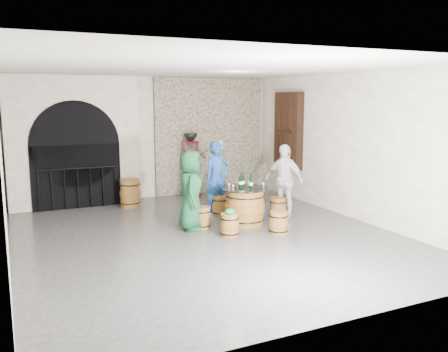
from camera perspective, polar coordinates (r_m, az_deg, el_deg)
name	(u,v)px	position (r m, az deg, el deg)	size (l,w,h in m)	color
ground	(206,236)	(9.31, -2.16, -7.20)	(8.00, 8.00, 0.00)	#313134
wall_back	(147,138)	(12.74, -9.28, 4.53)	(8.00, 8.00, 0.00)	silver
wall_front	(343,192)	(5.56, 14.08, -1.90)	(8.00, 8.00, 0.00)	silver
wall_left	(2,165)	(8.28, -25.13, 1.15)	(8.00, 8.00, 0.00)	silver
wall_right	(352,146)	(10.82, 15.13, 3.47)	(8.00, 8.00, 0.00)	silver
ceiling	(205,68)	(8.93, -2.29, 12.87)	(8.00, 8.00, 0.00)	beige
stone_facing_panel	(210,136)	(13.29, -1.70, 4.85)	(3.20, 0.12, 3.18)	#9F947F
arched_opening	(74,142)	(12.10, -17.63, 3.87)	(3.10, 0.60, 3.19)	silver
shuttered_window	(288,130)	(12.66, 7.71, 5.45)	(0.23, 1.10, 2.00)	black
barrel_table	(245,206)	(10.06, 2.54, -3.65)	(1.02, 1.02, 0.78)	brown
barrel_stool_left	(202,218)	(9.78, -2.66, -5.03)	(0.38, 0.38, 0.45)	brown
barrel_stool_far	(220,205)	(10.85, -0.50, -3.56)	(0.38, 0.38, 0.45)	brown
barrel_stool_right	(278,208)	(10.71, 6.49, -3.80)	(0.38, 0.38, 0.45)	brown
barrel_stool_near_right	(279,223)	(9.46, 6.58, -5.59)	(0.38, 0.38, 0.45)	brown
barrel_stool_near_left	(230,225)	(9.22, 0.69, -5.92)	(0.38, 0.38, 0.45)	brown
green_cap	(230,212)	(9.16, 0.72, -4.31)	(0.23, 0.18, 0.10)	#0D9147
person_green	(191,190)	(9.58, -4.02, -1.74)	(0.79, 0.51, 1.62)	#124326
person_blue	(217,178)	(10.82, -0.82, -0.24)	(0.62, 0.40, 1.69)	navy
person_white	(284,181)	(10.71, 7.22, -0.55)	(0.96, 0.40, 1.64)	silver
wine_bottle_left	(241,182)	(9.97, 2.03, -0.67)	(0.08, 0.08, 0.32)	black
wine_bottle_center	(251,182)	(9.88, 3.25, -0.77)	(0.08, 0.08, 0.32)	black
wine_bottle_right	(243,181)	(10.04, 2.28, -0.60)	(0.08, 0.08, 0.32)	black
tasting_glass_a	(233,187)	(9.80, 1.09, -1.34)	(0.05, 0.05, 0.10)	orange
tasting_glass_b	(252,184)	(10.10, 3.39, -1.02)	(0.05, 0.05, 0.10)	orange
tasting_glass_c	(237,184)	(10.16, 1.61, -0.95)	(0.05, 0.05, 0.10)	orange
tasting_glass_d	(249,183)	(10.29, 3.02, -0.82)	(0.05, 0.05, 0.10)	orange
tasting_glass_e	(263,185)	(10.07, 4.75, -1.08)	(0.05, 0.05, 0.10)	orange
tasting_glass_f	(229,186)	(9.95, 0.63, -1.16)	(0.05, 0.05, 0.10)	orange
side_barrel	(130,193)	(11.90, -11.24, -2.01)	(0.51, 0.51, 0.68)	brown
corking_press	(191,160)	(12.79, -3.99, 1.94)	(0.72, 0.47, 1.71)	#550E0E
control_box	(219,145)	(13.34, -0.57, 3.79)	(0.18, 0.10, 0.22)	silver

